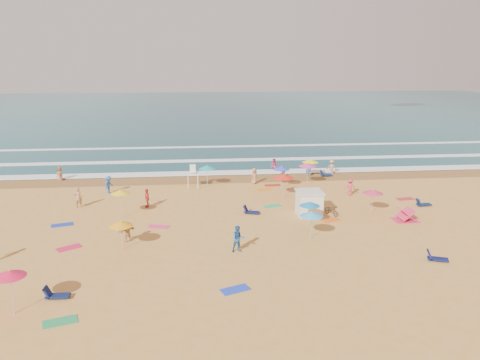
{
  "coord_description": "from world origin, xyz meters",
  "views": [
    {
      "loc": [
        -3.98,
        -38.35,
        13.04
      ],
      "look_at": [
        0.37,
        6.0,
        1.5
      ],
      "focal_mm": 35.0,
      "sensor_mm": 36.0,
      "label": 1
    }
  ],
  "objects": [
    {
      "name": "beach_umbrellas",
      "position": [
        3.64,
        0.41,
        2.11
      ],
      "size": [
        57.81,
        29.24,
        0.79
      ],
      "color": "#EBF519",
      "rests_on": "ground"
    },
    {
      "name": "popup_tents",
      "position": [
        20.45,
        0.62,
        0.6
      ],
      "size": [
        16.47,
        9.25,
        1.2
      ],
      "color": "#DE315B",
      "rests_on": "ground"
    },
    {
      "name": "towels",
      "position": [
        -1.46,
        -2.09,
        0.01
      ],
      "size": [
        32.75,
        26.52,
        0.03
      ],
      "color": "#DF1B4C",
      "rests_on": "ground"
    },
    {
      "name": "loungers",
      "position": [
        7.76,
        -4.03,
        0.17
      ],
      "size": [
        61.96,
        26.82,
        0.34
      ],
      "color": "navy",
      "rests_on": "ground"
    },
    {
      "name": "surf_foam",
      "position": [
        0.0,
        21.32,
        0.1
      ],
      "size": [
        200.0,
        18.7,
        0.05
      ],
      "color": "white",
      "rests_on": "ground"
    },
    {
      "name": "wet_sand",
      "position": [
        0.0,
        12.5,
        0.01
      ],
      "size": [
        220.0,
        220.0,
        0.0
      ],
      "primitive_type": "plane",
      "color": "olive",
      "rests_on": "ground"
    },
    {
      "name": "ocean",
      "position": [
        0.0,
        84.0,
        0.0
      ],
      "size": [
        220.0,
        140.0,
        0.18
      ],
      "primitive_type": "cube",
      "color": "#0C4756",
      "rests_on": "ground"
    },
    {
      "name": "cabana",
      "position": [
        5.7,
        -0.69,
        1.0
      ],
      "size": [
        2.0,
        2.0,
        2.0
      ],
      "primitive_type": "cube",
      "color": "silver",
      "rests_on": "ground"
    },
    {
      "name": "lifeguard_stand",
      "position": [
        -4.26,
        9.03,
        1.05
      ],
      "size": [
        1.2,
        1.2,
        2.1
      ],
      "primitive_type": null,
      "color": "white",
      "rests_on": "ground"
    },
    {
      "name": "beachgoers",
      "position": [
        -1.8,
        5.29,
        0.82
      ],
      "size": [
        31.87,
        24.69,
        2.14
      ],
      "color": "blue",
      "rests_on": "ground"
    },
    {
      "name": "cabana_roof",
      "position": [
        5.7,
        -0.69,
        2.06
      ],
      "size": [
        2.2,
        2.2,
        0.12
      ],
      "primitive_type": "cube",
      "color": "silver",
      "rests_on": "cabana"
    },
    {
      "name": "bicycle",
      "position": [
        7.6,
        -0.99,
        0.42
      ],
      "size": [
        1.22,
        1.68,
        0.84
      ],
      "primitive_type": "imported",
      "rotation": [
        0.0,
        0.0,
        0.47
      ],
      "color": "black",
      "rests_on": "ground"
    },
    {
      "name": "ground",
      "position": [
        0.0,
        0.0,
        0.0
      ],
      "size": [
        220.0,
        220.0,
        0.0
      ],
      "primitive_type": "plane",
      "color": "gold",
      "rests_on": "ground"
    }
  ]
}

